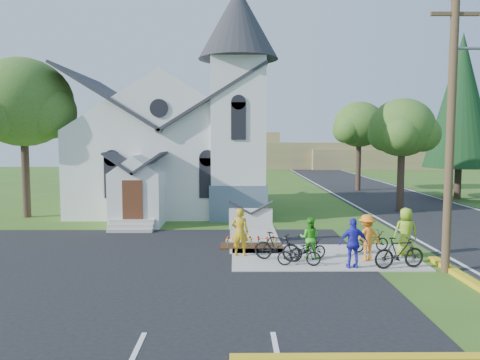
{
  "coord_description": "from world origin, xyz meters",
  "views": [
    {
      "loc": [
        -1.88,
        -17.07,
        4.53
      ],
      "look_at": [
        -1.65,
        5.0,
        2.6
      ],
      "focal_mm": 35.0,
      "sensor_mm": 36.0,
      "label": 1
    }
  ],
  "objects_px": {
    "church_sign": "(251,219)",
    "cyclist_3": "(367,237)",
    "cyclist_4": "(406,232)",
    "utility_pole": "(453,113)",
    "bike_1": "(277,246)",
    "bike_2": "(299,254)",
    "cyclist_2": "(353,243)",
    "bike_3": "(399,253)",
    "bike_4": "(370,241)",
    "cyclist_1": "(310,238)",
    "bike_0": "(308,249)",
    "cyclist_0": "(240,232)"
  },
  "relations": [
    {
      "from": "bike_2",
      "to": "bike_3",
      "type": "bearing_deg",
      "value": -91.68
    },
    {
      "from": "utility_pole",
      "to": "cyclist_3",
      "type": "bearing_deg",
      "value": 149.69
    },
    {
      "from": "bike_2",
      "to": "bike_4",
      "type": "distance_m",
      "value": 3.72
    },
    {
      "from": "utility_pole",
      "to": "cyclist_4",
      "type": "distance_m",
      "value": 4.96
    },
    {
      "from": "utility_pole",
      "to": "cyclist_1",
      "type": "relative_size",
      "value": 6.46
    },
    {
      "from": "bike_0",
      "to": "bike_3",
      "type": "xyz_separation_m",
      "value": [
        3.0,
        -1.16,
        0.15
      ]
    },
    {
      "from": "cyclist_2",
      "to": "cyclist_0",
      "type": "bearing_deg",
      "value": -26.74
    },
    {
      "from": "bike_2",
      "to": "bike_0",
      "type": "bearing_deg",
      "value": -24.31
    },
    {
      "from": "church_sign",
      "to": "utility_pole",
      "type": "relative_size",
      "value": 0.22
    },
    {
      "from": "cyclist_0",
      "to": "bike_3",
      "type": "distance_m",
      "value": 5.83
    },
    {
      "from": "bike_3",
      "to": "bike_4",
      "type": "relative_size",
      "value": 1.14
    },
    {
      "from": "church_sign",
      "to": "cyclist_3",
      "type": "distance_m",
      "value": 5.34
    },
    {
      "from": "cyclist_2",
      "to": "bike_3",
      "type": "height_order",
      "value": "cyclist_2"
    },
    {
      "from": "cyclist_1",
      "to": "bike_3",
      "type": "height_order",
      "value": "cyclist_1"
    },
    {
      "from": "utility_pole",
      "to": "cyclist_1",
      "type": "bearing_deg",
      "value": 158.71
    },
    {
      "from": "cyclist_1",
      "to": "cyclist_2",
      "type": "relative_size",
      "value": 0.89
    },
    {
      "from": "cyclist_3",
      "to": "cyclist_2",
      "type": "bearing_deg",
      "value": 35.59
    },
    {
      "from": "utility_pole",
      "to": "bike_1",
      "type": "height_order",
      "value": "utility_pole"
    },
    {
      "from": "cyclist_3",
      "to": "bike_3",
      "type": "distance_m",
      "value": 1.4
    },
    {
      "from": "church_sign",
      "to": "cyclist_3",
      "type": "xyz_separation_m",
      "value": [
        4.19,
        -3.31,
        -0.12
      ]
    },
    {
      "from": "cyclist_3",
      "to": "cyclist_4",
      "type": "xyz_separation_m",
      "value": [
        1.71,
        0.75,
        0.07
      ]
    },
    {
      "from": "church_sign",
      "to": "cyclist_3",
      "type": "height_order",
      "value": "cyclist_3"
    },
    {
      "from": "bike_3",
      "to": "cyclist_4",
      "type": "bearing_deg",
      "value": -35.25
    },
    {
      "from": "cyclist_2",
      "to": "bike_4",
      "type": "distance_m",
      "value": 2.69
    },
    {
      "from": "cyclist_4",
      "to": "cyclist_3",
      "type": "bearing_deg",
      "value": 23.66
    },
    {
      "from": "bike_1",
      "to": "cyclist_3",
      "type": "relative_size",
      "value": 1.02
    },
    {
      "from": "bike_0",
      "to": "bike_3",
      "type": "distance_m",
      "value": 3.22
    },
    {
      "from": "church_sign",
      "to": "bike_2",
      "type": "distance_m",
      "value": 4.36
    },
    {
      "from": "utility_pole",
      "to": "cyclist_3",
      "type": "height_order",
      "value": "utility_pole"
    },
    {
      "from": "cyclist_0",
      "to": "cyclist_4",
      "type": "height_order",
      "value": "cyclist_4"
    },
    {
      "from": "bike_2",
      "to": "cyclist_3",
      "type": "xyz_separation_m",
      "value": [
        2.6,
        0.71,
        0.46
      ]
    },
    {
      "from": "cyclist_4",
      "to": "bike_1",
      "type": "bearing_deg",
      "value": 8.69
    },
    {
      "from": "cyclist_0",
      "to": "bike_4",
      "type": "xyz_separation_m",
      "value": [
        5.2,
        0.56,
        -0.5
      ]
    },
    {
      "from": "cyclist_1",
      "to": "bike_1",
      "type": "xyz_separation_m",
      "value": [
        -1.26,
        -0.36,
        -0.24
      ]
    },
    {
      "from": "bike_3",
      "to": "cyclist_0",
      "type": "bearing_deg",
      "value": 61.97
    },
    {
      "from": "cyclist_3",
      "to": "cyclist_4",
      "type": "distance_m",
      "value": 1.87
    },
    {
      "from": "bike_1",
      "to": "cyclist_1",
      "type": "bearing_deg",
      "value": -52.22
    },
    {
      "from": "bike_4",
      "to": "cyclist_1",
      "type": "bearing_deg",
      "value": 95.61
    },
    {
      "from": "church_sign",
      "to": "bike_0",
      "type": "height_order",
      "value": "church_sign"
    },
    {
      "from": "bike_3",
      "to": "bike_4",
      "type": "bearing_deg",
      "value": -2.06
    },
    {
      "from": "utility_pole",
      "to": "cyclist_0",
      "type": "height_order",
      "value": "utility_pole"
    },
    {
      "from": "utility_pole",
      "to": "cyclist_4",
      "type": "xyz_separation_m",
      "value": [
        -0.66,
        2.14,
        -4.43
      ]
    },
    {
      "from": "bike_1",
      "to": "bike_4",
      "type": "bearing_deg",
      "value": -48.85
    },
    {
      "from": "bike_2",
      "to": "bike_4",
      "type": "relative_size",
      "value": 0.95
    },
    {
      "from": "bike_0",
      "to": "bike_2",
      "type": "relative_size",
      "value": 0.99
    },
    {
      "from": "cyclist_2",
      "to": "cyclist_3",
      "type": "relative_size",
      "value": 1.02
    },
    {
      "from": "bike_0",
      "to": "cyclist_2",
      "type": "bearing_deg",
      "value": -150.41
    },
    {
      "from": "bike_1",
      "to": "church_sign",
      "type": "bearing_deg",
      "value": 36.58
    },
    {
      "from": "utility_pole",
      "to": "cyclist_2",
      "type": "relative_size",
      "value": 5.73
    },
    {
      "from": "cyclist_0",
      "to": "bike_4",
      "type": "bearing_deg",
      "value": -164.64
    }
  ]
}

